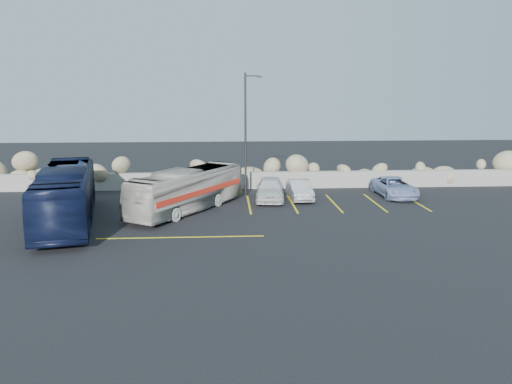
{
  "coord_description": "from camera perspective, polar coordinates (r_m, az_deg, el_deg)",
  "views": [
    {
      "loc": [
        1.23,
        -22.94,
        6.96
      ],
      "look_at": [
        2.85,
        4.0,
        1.39
      ],
      "focal_mm": 35.0,
      "sensor_mm": 36.0,
      "label": 1
    }
  ],
  "objects": [
    {
      "name": "car_d",
      "position": [
        34.18,
        15.55,
        0.55
      ],
      "size": [
        2.23,
        4.58,
        1.26
      ],
      "primitive_type": "imported",
      "rotation": [
        0.0,
        0.0,
        0.03
      ],
      "color": "#91A3CE",
      "rests_on": "ground"
    },
    {
      "name": "car_b",
      "position": [
        32.2,
        5.01,
        0.24
      ],
      "size": [
        1.41,
        3.76,
        1.23
      ],
      "primitive_type": "imported",
      "rotation": [
        0.0,
        0.0,
        0.03
      ],
      "color": "silver",
      "rests_on": "ground"
    },
    {
      "name": "lamppost",
      "position": [
        32.57,
        -1.11,
        6.96
      ],
      "size": [
        1.14,
        0.18,
        8.0
      ],
      "color": "#2A2725",
      "rests_on": "ground"
    },
    {
      "name": "tour_coach",
      "position": [
        28.03,
        -20.9,
        -0.35
      ],
      "size": [
        4.79,
        11.08,
        3.01
      ],
      "primitive_type": "imported",
      "rotation": [
        0.0,
        0.0,
        0.22
      ],
      "color": "#0F1634",
      "rests_on": "ground"
    },
    {
      "name": "seawall",
      "position": [
        35.53,
        -5.38,
        1.29
      ],
      "size": [
        60.0,
        0.4,
        1.2
      ],
      "primitive_type": "cube",
      "color": "gray",
      "rests_on": "ground"
    },
    {
      "name": "car_a",
      "position": [
        31.79,
        1.62,
        0.37
      ],
      "size": [
        2.15,
        4.5,
        1.49
      ],
      "primitive_type": "imported",
      "rotation": [
        0.0,
        0.0,
        -0.09
      ],
      "color": "silver",
      "rests_on": "ground"
    },
    {
      "name": "riprap_pile",
      "position": [
        36.6,
        -5.34,
        2.71
      ],
      "size": [
        54.0,
        2.8,
        2.6
      ],
      "primitive_type": null,
      "color": "#9B8866",
      "rests_on": "ground"
    },
    {
      "name": "vintage_bus",
      "position": [
        29.18,
        -7.82,
        0.26
      ],
      "size": [
        6.57,
        8.68,
        2.49
      ],
      "primitive_type": "imported",
      "rotation": [
        0.0,
        0.0,
        -0.57
      ],
      "color": "beige",
      "rests_on": "ground"
    },
    {
      "name": "ground",
      "position": [
        24.0,
        -6.27,
        -5.28
      ],
      "size": [
        90.0,
        90.0,
        0.0
      ],
      "primitive_type": "plane",
      "color": "black",
      "rests_on": "ground"
    },
    {
      "name": "parking_lines",
      "position": [
        29.54,
        3.29,
        -1.98
      ],
      "size": [
        18.16,
        9.36,
        0.01
      ],
      "color": "yellow",
      "rests_on": "ground"
    }
  ]
}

